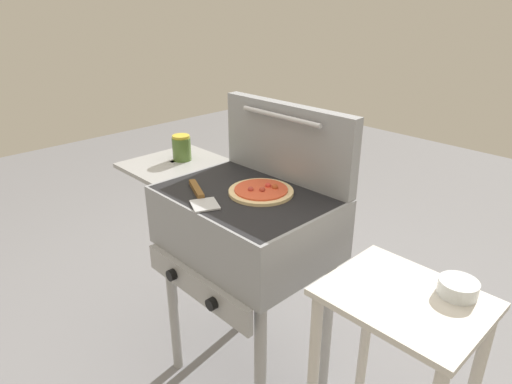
% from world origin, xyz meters
% --- Properties ---
extents(ground_plane, '(8.00, 8.00, 0.00)m').
position_xyz_m(ground_plane, '(0.00, 0.00, 0.00)').
color(ground_plane, gray).
extents(grill, '(0.96, 0.53, 0.90)m').
position_xyz_m(grill, '(-0.01, -0.00, 0.76)').
color(grill, gray).
rests_on(grill, ground_plane).
extents(grill_lid_open, '(0.63, 0.08, 0.30)m').
position_xyz_m(grill_lid_open, '(0.00, 0.21, 1.05)').
color(grill_lid_open, gray).
rests_on(grill_lid_open, grill).
extents(pizza_pepperoni, '(0.24, 0.24, 0.03)m').
position_xyz_m(pizza_pepperoni, '(0.04, 0.04, 0.91)').
color(pizza_pepperoni, beige).
rests_on(pizza_pepperoni, grill).
extents(sauce_jar, '(0.08, 0.08, 0.11)m').
position_xyz_m(sauce_jar, '(-0.47, 0.04, 0.96)').
color(sauce_jar, '#4C6B2D').
rests_on(sauce_jar, grill).
extents(spatula, '(0.26, 0.16, 0.02)m').
position_xyz_m(spatula, '(-0.09, -0.15, 0.91)').
color(spatula, '#B7BABF').
rests_on(spatula, grill).
extents(prep_table, '(0.44, 0.36, 0.79)m').
position_xyz_m(prep_table, '(0.66, 0.00, 0.56)').
color(prep_table, beige).
rests_on(prep_table, ground_plane).
extents(topping_bowl_near, '(0.11, 0.11, 0.04)m').
position_xyz_m(topping_bowl_near, '(0.76, 0.11, 0.81)').
color(topping_bowl_near, silver).
rests_on(topping_bowl_near, prep_table).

